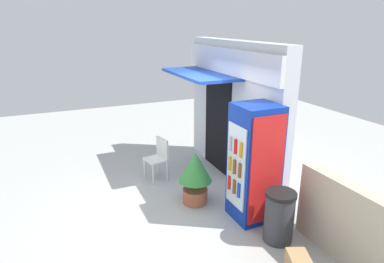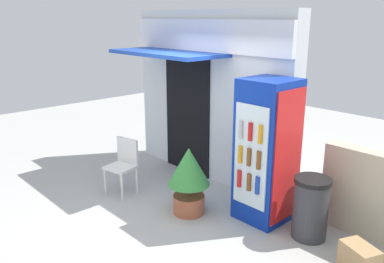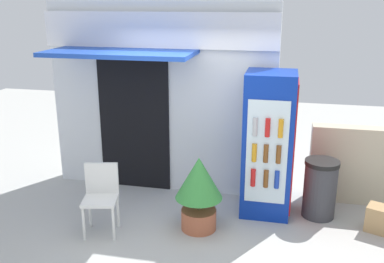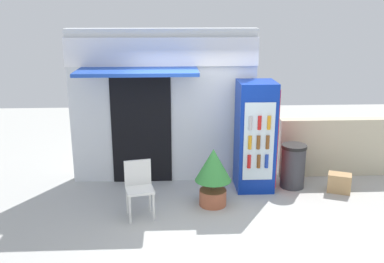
% 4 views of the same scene
% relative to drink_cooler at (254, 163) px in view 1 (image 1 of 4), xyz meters
% --- Properties ---
extents(ground, '(16.00, 16.00, 0.00)m').
position_rel_drink_cooler_xyz_m(ground, '(-0.96, -1.10, -0.99)').
color(ground, '#B2B2AD').
extents(storefront_building, '(3.44, 1.23, 2.86)m').
position_rel_drink_cooler_xyz_m(storefront_building, '(-1.67, 0.53, 0.50)').
color(storefront_building, silver).
rests_on(storefront_building, ground).
extents(drink_cooler, '(0.68, 0.74, 1.98)m').
position_rel_drink_cooler_xyz_m(drink_cooler, '(0.00, 0.00, 0.00)').
color(drink_cooler, '#0C2D9E').
rests_on(drink_cooler, ground).
extents(plastic_chair, '(0.50, 0.47, 0.90)m').
position_rel_drink_cooler_xyz_m(plastic_chair, '(-2.03, -0.99, -0.46)').
color(plastic_chair, silver).
rests_on(plastic_chair, ground).
extents(potted_plant_near_shop, '(0.61, 0.61, 0.99)m').
position_rel_drink_cooler_xyz_m(potted_plant_near_shop, '(-0.82, -0.69, -0.40)').
color(potted_plant_near_shop, '#AD5B3D').
rests_on(potted_plant_near_shop, ground).
extents(trash_bin, '(0.46, 0.46, 0.82)m').
position_rel_drink_cooler_xyz_m(trash_bin, '(0.72, 0.00, -0.58)').
color(trash_bin, '#38383D').
rests_on(trash_bin, ground).
extents(stone_boundary_wall, '(2.53, 0.24, 1.14)m').
position_rel_drink_cooler_xyz_m(stone_boundary_wall, '(1.86, 0.59, -0.42)').
color(stone_boundary_wall, beige).
rests_on(stone_boundary_wall, ground).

